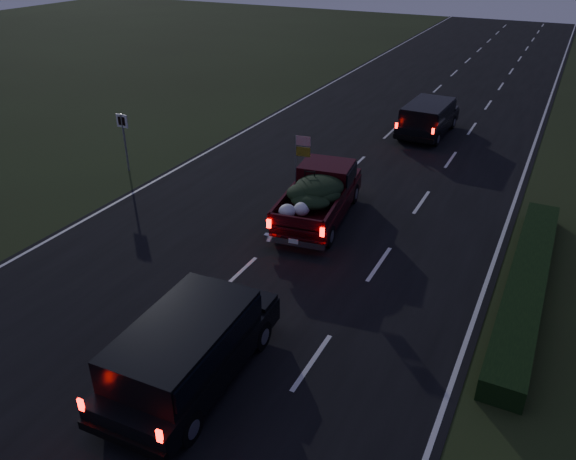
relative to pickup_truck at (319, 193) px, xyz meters
The scene contains 7 objects.
ground 4.72m from the pickup_truck, 97.79° to the right, with size 120.00×120.00×0.00m, color black.
road_asphalt 4.71m from the pickup_truck, 97.79° to the right, with size 14.00×120.00×0.02m, color black.
hedge_row 7.38m from the pickup_truck, 12.31° to the right, with size 1.00×10.00×0.60m, color black.
route_sign 9.16m from the pickup_truck, behind, with size 0.55×0.08×2.50m.
pickup_truck is the anchor object (origin of this frame).
lead_suv 10.93m from the pickup_truck, 84.33° to the left, with size 2.11×4.74×1.34m.
rear_suv 8.94m from the pickup_truck, 85.08° to the right, with size 2.41×5.00×1.41m.
Camera 1 is at (7.74, -11.99, 9.16)m, focal length 35.00 mm.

